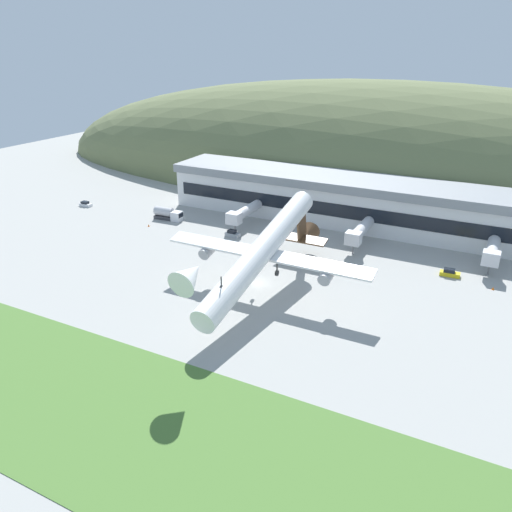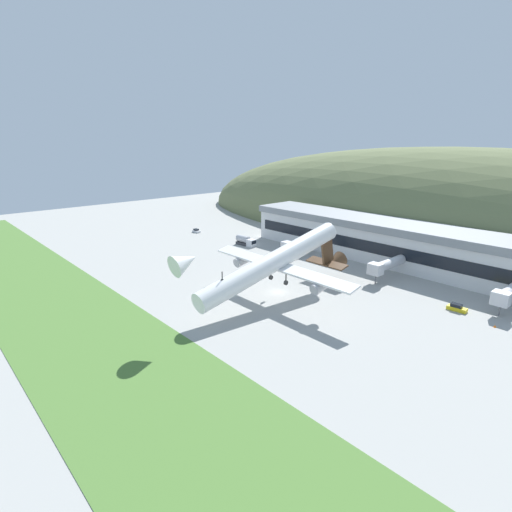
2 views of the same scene
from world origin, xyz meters
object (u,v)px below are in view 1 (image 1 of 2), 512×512
at_px(service_car_3, 85,204).
at_px(service_car_0, 450,273).
at_px(terminal_building, 371,200).
at_px(fuel_truck, 168,214).
at_px(cargo_airplane, 263,251).
at_px(jetway_1, 360,231).
at_px(traffic_cone_1, 493,288).
at_px(jetway_2, 492,251).
at_px(service_car_2, 233,234).
at_px(jetway_0, 244,213).
at_px(traffic_cone_0, 149,225).

bearing_deg(service_car_3, service_car_0, -0.69).
distance_m(terminal_building, fuel_truck, 54.33).
xyz_separation_m(cargo_airplane, service_car_0, (30.72, 25.02, -8.36)).
relative_size(jetway_1, traffic_cone_1, 25.07).
distance_m(jetway_2, service_car_2, 58.99).
xyz_separation_m(service_car_2, traffic_cone_1, (59.75, -1.99, -0.40)).
xyz_separation_m(jetway_1, traffic_cone_1, (29.77, -9.26, -3.71)).
bearing_deg(jetway_2, service_car_2, -171.90).
relative_size(jetway_0, service_car_3, 3.84).
bearing_deg(traffic_cone_0, fuel_truck, 79.89).
height_order(fuel_truck, traffic_cone_1, fuel_truck).
bearing_deg(jetway_0, service_car_0, -7.14).
bearing_deg(jetway_2, service_car_3, -176.63).
bearing_deg(fuel_truck, traffic_cone_0, -100.11).
distance_m(terminal_building, jetway_0, 33.18).
bearing_deg(service_car_3, fuel_truck, 2.50).
xyz_separation_m(jetway_1, jetway_2, (28.33, 1.03, -0.00)).
distance_m(jetway_0, service_car_3, 50.59).
bearing_deg(cargo_airplane, service_car_3, 159.83).
bearing_deg(traffic_cone_1, jetway_0, 171.40).
bearing_deg(cargo_airplane, service_car_2, 130.14).
xyz_separation_m(jetway_2, traffic_cone_0, (-81.53, -11.98, -3.71)).
distance_m(jetway_2, fuel_truck, 80.52).
xyz_separation_m(jetway_2, fuel_truck, (-80.31, -5.17, -2.44)).
bearing_deg(jetway_1, traffic_cone_1, -17.28).
height_order(service_car_2, service_car_3, service_car_2).
bearing_deg(fuel_truck, jetway_2, 3.68).
relative_size(terminal_building, jetway_2, 8.89).
xyz_separation_m(terminal_building, service_car_0, (23.06, -22.51, -6.28)).
distance_m(jetway_1, traffic_cone_0, 54.44).
relative_size(jetway_1, service_car_0, 3.56).
bearing_deg(terminal_building, traffic_cone_0, -152.45).
distance_m(jetway_2, traffic_cone_0, 82.49).
distance_m(jetway_0, traffic_cone_0, 25.27).
height_order(terminal_building, traffic_cone_0, terminal_building).
height_order(cargo_airplane, service_car_2, cargo_airplane).
relative_size(jetway_0, service_car_0, 3.61).
xyz_separation_m(jetway_1, service_car_0, (21.30, -6.62, -3.35)).
distance_m(service_car_3, traffic_cone_1, 110.70).
relative_size(cargo_airplane, traffic_cone_1, 88.70).
bearing_deg(jetway_0, service_car_2, -84.45).
relative_size(traffic_cone_0, traffic_cone_1, 1.00).
bearing_deg(traffic_cone_1, cargo_airplane, -150.26).
height_order(service_car_0, traffic_cone_0, service_car_0).
height_order(terminal_building, service_car_3, terminal_building).
bearing_deg(traffic_cone_0, cargo_airplane, -25.31).
bearing_deg(service_car_3, jetway_1, 3.82).
height_order(jetway_2, service_car_2, jetway_2).
bearing_deg(service_car_2, terminal_building, 39.37).
distance_m(jetway_0, cargo_airplane, 38.35).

